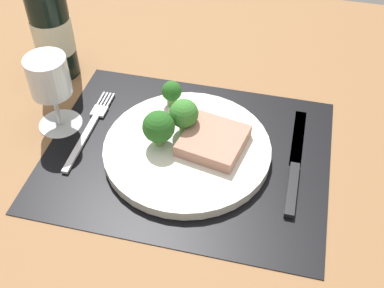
# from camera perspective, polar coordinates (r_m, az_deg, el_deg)

# --- Properties ---
(ground_plane) EXTENTS (1.40, 1.10, 0.03)m
(ground_plane) POSITION_cam_1_polar(r_m,az_deg,el_deg) (0.77, -0.56, -1.96)
(ground_plane) COLOR brown
(placemat) EXTENTS (0.44, 0.35, 0.00)m
(placemat) POSITION_cam_1_polar(r_m,az_deg,el_deg) (0.76, -0.57, -1.11)
(placemat) COLOR black
(placemat) RESTS_ON ground_plane
(plate) EXTENTS (0.26, 0.26, 0.02)m
(plate) POSITION_cam_1_polar(r_m,az_deg,el_deg) (0.75, -0.57, -0.61)
(plate) COLOR silver
(plate) RESTS_ON placemat
(steak) EXTENTS (0.11, 0.11, 0.02)m
(steak) POSITION_cam_1_polar(r_m,az_deg,el_deg) (0.74, 2.52, 0.39)
(steak) COLOR tan
(steak) RESTS_ON plate
(broccoli_near_steak) EXTENTS (0.03, 0.03, 0.04)m
(broccoli_near_steak) POSITION_cam_1_polar(r_m,az_deg,el_deg) (0.80, -2.41, 6.13)
(broccoli_near_steak) COLOR #6B994C
(broccoli_near_steak) RESTS_ON plate
(broccoli_near_fork) EXTENTS (0.05, 0.05, 0.06)m
(broccoli_near_fork) POSITION_cam_1_polar(r_m,az_deg,el_deg) (0.75, -0.96, 3.54)
(broccoli_near_fork) COLOR #6B994C
(broccoli_near_fork) RESTS_ON plate
(broccoli_center) EXTENTS (0.05, 0.05, 0.06)m
(broccoli_center) POSITION_cam_1_polar(r_m,az_deg,el_deg) (0.73, -3.94, 2.00)
(broccoli_center) COLOR #6B994C
(broccoli_center) RESTS_ON plate
(fork) EXTENTS (0.02, 0.19, 0.01)m
(fork) POSITION_cam_1_polar(r_m,az_deg,el_deg) (0.81, -11.96, 1.82)
(fork) COLOR silver
(fork) RESTS_ON placemat
(knife) EXTENTS (0.02, 0.23, 0.01)m
(knife) POSITION_cam_1_polar(r_m,az_deg,el_deg) (0.75, 11.98, -2.70)
(knife) COLOR black
(knife) RESTS_ON placemat
(wine_bottle) EXTENTS (0.07, 0.07, 0.29)m
(wine_bottle) POSITION_cam_1_polar(r_m,az_deg,el_deg) (0.90, -16.21, 13.09)
(wine_bottle) COLOR black
(wine_bottle) RESTS_ON ground_plane
(wine_glass) EXTENTS (0.07, 0.07, 0.13)m
(wine_glass) POSITION_cam_1_polar(r_m,az_deg,el_deg) (0.78, -16.38, 7.11)
(wine_glass) COLOR silver
(wine_glass) RESTS_ON ground_plane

